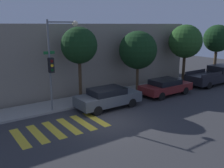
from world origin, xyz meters
name	(u,v)px	position (x,y,z in m)	size (l,w,h in m)	color
ground_plane	(109,122)	(0.00, 0.00, 0.00)	(60.00, 60.00, 0.00)	#333335
sidewalk	(74,102)	(0.00, 4.37, 0.07)	(26.00, 2.34, 0.14)	gray
building_row	(48,58)	(0.00, 8.94, 2.75)	(26.00, 6.00, 5.50)	gray
crosswalk	(61,128)	(-2.57, 0.80, 0.00)	(4.84, 2.60, 0.00)	gold
traffic_light_pole	(56,55)	(-1.58, 3.37, 3.64)	(2.34, 0.56, 5.75)	slate
sedan_near_corner	(108,97)	(1.37, 2.10, 0.74)	(4.39, 1.83, 1.38)	#4C5156
sedan_middle	(166,86)	(6.86, 2.10, 0.69)	(4.32, 1.85, 1.28)	maroon
pickup_truck	(215,75)	(13.41, 2.10, 0.84)	(5.68, 1.95, 1.66)	black
tree_near_corner	(79,46)	(0.38, 4.09, 4.05)	(2.48, 2.48, 5.32)	#42301E
tree_midblock	(138,50)	(5.62, 4.09, 3.44)	(3.05, 3.05, 4.98)	#4C3823
tree_far_end	(185,42)	(11.37, 4.09, 3.90)	(3.06, 3.06, 5.45)	#42301E
tree_behind_truck	(217,39)	(16.40, 4.09, 4.00)	(2.80, 2.80, 5.43)	brown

